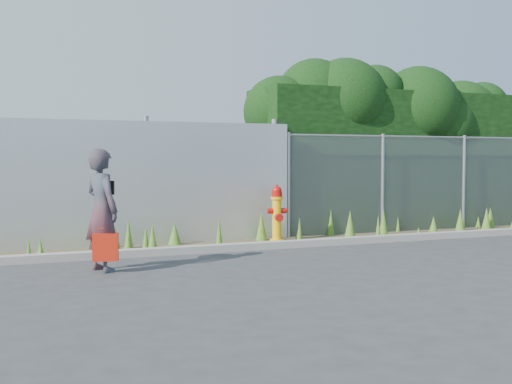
{
  "coord_description": "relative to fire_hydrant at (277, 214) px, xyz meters",
  "views": [
    {
      "loc": [
        -4.3,
        -8.16,
        1.54
      ],
      "look_at": [
        -0.3,
        1.4,
        1.0
      ],
      "focal_mm": 45.0,
      "sensor_mm": 36.0,
      "label": 1
    }
  ],
  "objects": [
    {
      "name": "ground",
      "position": [
        -0.59,
        -2.52,
        -0.52
      ],
      "size": [
        80.0,
        80.0,
        0.0
      ],
      "primitive_type": "plane",
      "color": "#333436",
      "rests_on": "ground"
    },
    {
      "name": "curb",
      "position": [
        -0.59,
        -0.72,
        -0.46
      ],
      "size": [
        16.0,
        0.22,
        0.12
      ],
      "primitive_type": "cube",
      "color": "gray",
      "rests_on": "ground"
    },
    {
      "name": "weed_strip",
      "position": [
        0.16,
        -0.05,
        -0.37
      ],
      "size": [
        16.0,
        1.29,
        0.55
      ],
      "color": "#4A402A",
      "rests_on": "ground"
    },
    {
      "name": "corrugated_fence",
      "position": [
        -3.83,
        0.49,
        0.59
      ],
      "size": [
        8.5,
        0.21,
        2.3
      ],
      "color": "#ABAFB2",
      "rests_on": "ground"
    },
    {
      "name": "chainlink_fence",
      "position": [
        3.66,
        0.48,
        0.51
      ],
      "size": [
        6.5,
        0.07,
        2.05
      ],
      "color": "gray",
      "rests_on": "ground"
    },
    {
      "name": "hedge",
      "position": [
        3.75,
        1.49,
        1.56
      ],
      "size": [
        7.56,
        2.14,
        3.7
      ],
      "color": "black",
      "rests_on": "ground"
    },
    {
      "name": "fire_hydrant",
      "position": [
        0.0,
        0.0,
        0.0
      ],
      "size": [
        0.36,
        0.32,
        1.07
      ],
      "rotation": [
        0.0,
        0.0,
        -0.14
      ],
      "color": "#F5B40C",
      "rests_on": "ground"
    },
    {
      "name": "woman",
      "position": [
        -3.47,
        -1.82,
        0.32
      ],
      "size": [
        0.6,
        0.72,
        1.68
      ],
      "primitive_type": "imported",
      "rotation": [
        0.0,
        0.0,
        1.95
      ],
      "color": "#0E505D",
      "rests_on": "ground"
    },
    {
      "name": "red_tote_bag",
      "position": [
        -3.46,
        -2.03,
        -0.16
      ],
      "size": [
        0.34,
        0.12,
        0.44
      ],
      "rotation": [
        0.0,
        0.0,
        -0.26
      ],
      "color": "#B0220A"
    },
    {
      "name": "black_shoulder_bag",
      "position": [
        -3.38,
        -1.58,
        0.62
      ],
      "size": [
        0.26,
        0.11,
        0.19
      ],
      "rotation": [
        0.0,
        0.0,
        -0.28
      ],
      "color": "black"
    }
  ]
}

